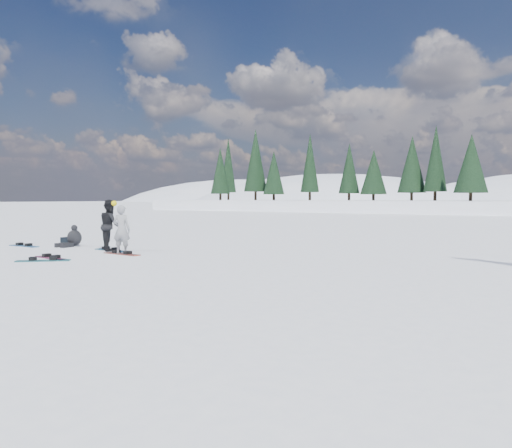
# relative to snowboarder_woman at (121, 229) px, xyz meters

# --- Properties ---
(ground) EXTENTS (420.00, 420.00, 0.00)m
(ground) POSITION_rel_snowboarder_woman_xyz_m (0.64, -1.57, -0.82)
(ground) COLOR white
(ground) RESTS_ON ground
(alpine_backdrop) EXTENTS (412.50, 227.00, 53.20)m
(alpine_backdrop) POSITION_rel_snowboarder_woman_xyz_m (-11.08, 187.61, -14.79)
(alpine_backdrop) COLOR white
(alpine_backdrop) RESTS_ON ground
(snowboarder_woman) EXTENTS (0.68, 0.57, 1.76)m
(snowboarder_woman) POSITION_rel_snowboarder_woman_xyz_m (0.00, 0.00, 0.00)
(snowboarder_woman) COLOR gray
(snowboarder_woman) RESTS_ON ground
(snowboarder_man) EXTENTS (1.10, 1.04, 1.78)m
(snowboarder_man) POSITION_rel_snowboarder_woman_xyz_m (-1.24, 0.61, 0.07)
(snowboarder_man) COLOR black
(snowboarder_man) RESTS_ON ground
(seated_rider) EXTENTS (0.60, 0.97, 0.82)m
(seated_rider) POSITION_rel_snowboarder_woman_xyz_m (-3.64, 0.89, -0.50)
(seated_rider) COLOR black
(seated_rider) RESTS_ON ground
(gear_bag) EXTENTS (0.49, 0.37, 0.30)m
(gear_bag) POSITION_rel_snowboarder_woman_xyz_m (-4.34, 1.14, -0.67)
(gear_bag) COLOR black
(gear_bag) RESTS_ON ground
(snowboard_woman) EXTENTS (1.51, 0.34, 0.03)m
(snowboard_woman) POSITION_rel_snowboarder_woman_xyz_m (0.00, 0.00, -0.80)
(snowboard_woman) COLOR #9E3722
(snowboard_woman) RESTS_ON ground
(snowboard_man) EXTENTS (1.52, 0.43, 0.03)m
(snowboard_man) POSITION_rel_snowboarder_woman_xyz_m (-1.24, 0.61, -0.80)
(snowboard_man) COLOR teal
(snowboard_man) RESTS_ON ground
(snowboard_loose_b) EXTENTS (1.52, 0.47, 0.03)m
(snowboard_loose_b) POSITION_rel_snowboarder_woman_xyz_m (-0.96, -1.93, -0.80)
(snowboard_loose_b) COLOR maroon
(snowboard_loose_b) RESTS_ON ground
(snowboard_loose_a) EXTENTS (1.28, 1.23, 0.03)m
(snowboard_loose_a) POSITION_rel_snowboarder_woman_xyz_m (-0.60, -2.45, -0.80)
(snowboard_loose_a) COLOR #16717A
(snowboard_loose_a) RESTS_ON ground
(snowboard_loose_c) EXTENTS (1.50, 0.30, 0.03)m
(snowboard_loose_c) POSITION_rel_snowboarder_woman_xyz_m (-5.21, -0.14, -0.80)
(snowboard_loose_c) COLOR #1B5996
(snowboard_loose_c) RESTS_ON ground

